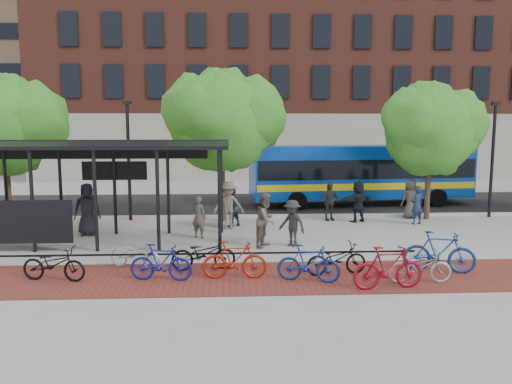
{
  "coord_description": "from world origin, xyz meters",
  "views": [
    {
      "loc": [
        -2.61,
        -18.0,
        4.03
      ],
      "look_at": [
        -1.68,
        0.59,
        1.6
      ],
      "focal_mm": 35.0,
      "sensor_mm": 36.0,
      "label": 1
    }
  ],
  "objects_px": {
    "lamp_post_left": "(129,157)",
    "bike_9": "(388,268)",
    "bike_8": "(336,259)",
    "bus": "(361,171)",
    "pedestrian_4": "(329,202)",
    "bike_10": "(420,266)",
    "pedestrian_3": "(228,205)",
    "bike_5": "(235,260)",
    "pedestrian_2": "(231,207)",
    "pedestrian_6": "(410,199)",
    "bike_2": "(135,254)",
    "pedestrian_9": "(292,223)",
    "pedestrian_8": "(266,220)",
    "bike_4": "(203,254)",
    "tree_a": "(7,122)",
    "pedestrian_7": "(417,205)",
    "pedestrian_5": "(358,201)",
    "bike_7": "(309,263)",
    "pedestrian_1": "(199,217)",
    "bike_11": "(439,252)",
    "lamp_post_right": "(493,156)",
    "tree_b": "(224,117)",
    "bike_3": "(161,262)",
    "bike_0": "(54,264)",
    "pedestrian_0": "(87,209)",
    "bus_shelter": "(71,157)",
    "tree_c": "(432,126)"
  },
  "relations": [
    {
      "from": "lamp_post_left",
      "to": "bike_9",
      "type": "bearing_deg",
      "value": -49.56
    },
    {
      "from": "lamp_post_left",
      "to": "bike_8",
      "type": "bearing_deg",
      "value": -49.29
    },
    {
      "from": "bus",
      "to": "pedestrian_4",
      "type": "xyz_separation_m",
      "value": [
        -2.49,
        -4.27,
        -0.95
      ]
    },
    {
      "from": "bike_10",
      "to": "bus",
      "type": "bearing_deg",
      "value": -7.46
    },
    {
      "from": "bus",
      "to": "pedestrian_3",
      "type": "height_order",
      "value": "bus"
    },
    {
      "from": "bike_5",
      "to": "bike_8",
      "type": "height_order",
      "value": "bike_5"
    },
    {
      "from": "pedestrian_2",
      "to": "pedestrian_6",
      "type": "height_order",
      "value": "pedestrian_6"
    },
    {
      "from": "bike_2",
      "to": "pedestrian_9",
      "type": "relative_size",
      "value": 1.05
    },
    {
      "from": "pedestrian_6",
      "to": "pedestrian_8",
      "type": "xyz_separation_m",
      "value": [
        -6.77,
        -4.98,
        0.04
      ]
    },
    {
      "from": "bike_5",
      "to": "bike_10",
      "type": "relative_size",
      "value": 1.03
    },
    {
      "from": "bike_4",
      "to": "pedestrian_4",
      "type": "xyz_separation_m",
      "value": [
        5.03,
        7.33,
        0.35
      ]
    },
    {
      "from": "lamp_post_left",
      "to": "pedestrian_2",
      "type": "relative_size",
      "value": 3.2
    },
    {
      "from": "tree_a",
      "to": "pedestrian_7",
      "type": "bearing_deg",
      "value": -4.17
    },
    {
      "from": "pedestrian_5",
      "to": "bike_7",
      "type": "bearing_deg",
      "value": 43.45
    },
    {
      "from": "bike_10",
      "to": "pedestrian_9",
      "type": "bearing_deg",
      "value": 34.61
    },
    {
      "from": "pedestrian_1",
      "to": "pedestrian_9",
      "type": "relative_size",
      "value": 0.99
    },
    {
      "from": "bike_2",
      "to": "bike_11",
      "type": "xyz_separation_m",
      "value": [
        8.55,
        -0.79,
        0.14
      ]
    },
    {
      "from": "bike_5",
      "to": "pedestrian_8",
      "type": "xyz_separation_m",
      "value": [
        1.09,
        3.56,
        0.4
      ]
    },
    {
      "from": "lamp_post_right",
      "to": "pedestrian_9",
      "type": "height_order",
      "value": "lamp_post_right"
    },
    {
      "from": "tree_b",
      "to": "bike_2",
      "type": "relative_size",
      "value": 3.87
    },
    {
      "from": "bike_2",
      "to": "bike_3",
      "type": "distance_m",
      "value": 1.5
    },
    {
      "from": "bike_0",
      "to": "bike_2",
      "type": "xyz_separation_m",
      "value": [
        1.91,
        1.07,
        -0.02
      ]
    },
    {
      "from": "bike_5",
      "to": "pedestrian_4",
      "type": "bearing_deg",
      "value": -26.09
    },
    {
      "from": "bike_0",
      "to": "pedestrian_2",
      "type": "bearing_deg",
      "value": -22.96
    },
    {
      "from": "bike_7",
      "to": "pedestrian_0",
      "type": "bearing_deg",
      "value": 67.16
    },
    {
      "from": "tree_b",
      "to": "lamp_post_right",
      "type": "xyz_separation_m",
      "value": [
        11.9,
        0.25,
        -1.71
      ]
    },
    {
      "from": "bike_0",
      "to": "pedestrian_0",
      "type": "bearing_deg",
      "value": 17.66
    },
    {
      "from": "bike_3",
      "to": "bike_5",
      "type": "relative_size",
      "value": 0.97
    },
    {
      "from": "bus_shelter",
      "to": "pedestrian_3",
      "type": "relative_size",
      "value": 5.58
    },
    {
      "from": "tree_b",
      "to": "bike_9",
      "type": "distance_m",
      "value": 11.06
    },
    {
      "from": "lamp_post_right",
      "to": "pedestrian_8",
      "type": "bearing_deg",
      "value": -153.99
    },
    {
      "from": "tree_a",
      "to": "bike_4",
      "type": "bearing_deg",
      "value": -41.57
    },
    {
      "from": "pedestrian_7",
      "to": "bike_7",
      "type": "bearing_deg",
      "value": 33.1
    },
    {
      "from": "lamp_post_right",
      "to": "bike_11",
      "type": "bearing_deg",
      "value": -124.98
    },
    {
      "from": "lamp_post_right",
      "to": "pedestrian_7",
      "type": "height_order",
      "value": "lamp_post_right"
    },
    {
      "from": "bike_3",
      "to": "pedestrian_7",
      "type": "xyz_separation_m",
      "value": [
        9.57,
        7.25,
        0.31
      ]
    },
    {
      "from": "bike_7",
      "to": "bike_0",
      "type": "bearing_deg",
      "value": 103.02
    },
    {
      "from": "pedestrian_5",
      "to": "pedestrian_4",
      "type": "bearing_deg",
      "value": -41.58
    },
    {
      "from": "pedestrian_1",
      "to": "pedestrian_8",
      "type": "distance_m",
      "value": 2.77
    },
    {
      "from": "tree_c",
      "to": "pedestrian_0",
      "type": "distance_m",
      "value": 14.66
    },
    {
      "from": "pedestrian_8",
      "to": "pedestrian_9",
      "type": "xyz_separation_m",
      "value": [
        0.89,
        0.03,
        -0.13
      ]
    },
    {
      "from": "tree_a",
      "to": "lamp_post_right",
      "type": "relative_size",
      "value": 1.21
    },
    {
      "from": "pedestrian_2",
      "to": "pedestrian_7",
      "type": "height_order",
      "value": "pedestrian_7"
    },
    {
      "from": "pedestrian_9",
      "to": "bike_9",
      "type": "bearing_deg",
      "value": -24.85
    },
    {
      "from": "tree_a",
      "to": "bike_7",
      "type": "relative_size",
      "value": 3.74
    },
    {
      "from": "bike_4",
      "to": "bike_7",
      "type": "relative_size",
      "value": 1.09
    },
    {
      "from": "bike_5",
      "to": "bike_8",
      "type": "bearing_deg",
      "value": -84.51
    },
    {
      "from": "tree_b",
      "to": "bike_10",
      "type": "bearing_deg",
      "value": -60.09
    },
    {
      "from": "bike_3",
      "to": "pedestrian_7",
      "type": "bearing_deg",
      "value": -45.27
    },
    {
      "from": "pedestrian_3",
      "to": "pedestrian_9",
      "type": "relative_size",
      "value": 1.2
    }
  ]
}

